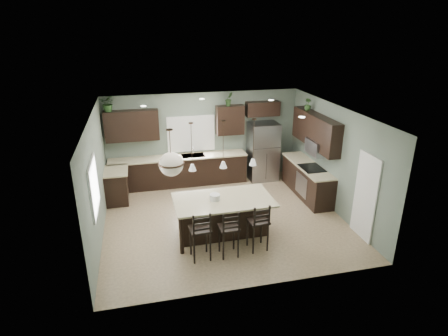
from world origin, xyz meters
TOP-DOWN VIEW (x-y plane):
  - ground at (0.00, 0.00)m, footprint 6.00×6.00m
  - pantry_door at (2.98, -1.55)m, footprint 0.04×0.82m
  - window_back at (-0.40, 2.73)m, footprint 1.35×0.02m
  - window_left at (-2.98, -0.80)m, footprint 0.02×1.10m
  - left_return_cabs at (-2.70, 1.70)m, footprint 0.60×0.90m
  - left_return_countertop at (-2.68, 1.70)m, footprint 0.66×0.96m
  - back_lower_cabs at (-0.85, 2.45)m, footprint 4.20×0.60m
  - back_countertop at (-0.85, 2.43)m, footprint 4.20×0.66m
  - sink_inset at (-0.40, 2.43)m, footprint 0.70×0.45m
  - faucet at (-0.40, 2.40)m, footprint 0.02×0.02m
  - back_upper_left at (-2.15, 2.58)m, footprint 1.55×0.34m
  - back_upper_right at (0.80, 2.58)m, footprint 0.85×0.34m
  - fridge_header at (1.85, 2.58)m, footprint 1.05×0.34m
  - right_lower_cabs at (2.70, 0.87)m, footprint 0.60×2.35m
  - right_countertop at (2.68, 0.87)m, footprint 0.66×2.35m
  - cooktop at (2.68, 0.60)m, footprint 0.58×0.75m
  - wall_oven_front at (2.40, 0.60)m, footprint 0.01×0.72m
  - right_upper_cabs at (2.83, 0.87)m, footprint 0.34×2.35m
  - microwave at (2.78, 0.60)m, footprint 0.40×0.75m
  - refrigerator at (1.83, 2.33)m, footprint 0.90×0.74m
  - kitchen_island at (-0.18, -0.72)m, footprint 2.31×1.33m
  - serving_dish at (-0.38, -0.72)m, footprint 0.24×0.24m
  - bar_stool_left at (-0.88, -1.57)m, footprint 0.45×0.45m
  - bar_stool_center at (-0.26, -1.60)m, footprint 0.43×0.43m
  - bar_stool_right at (0.42, -1.50)m, footprint 0.46×0.46m
  - pendant_left at (-0.88, -0.73)m, footprint 0.17×0.17m
  - pendant_center at (-0.18, -0.72)m, footprint 0.17×0.17m
  - pendant_right at (0.52, -0.71)m, footprint 0.17×0.17m
  - chandelier at (-1.37, -1.15)m, footprint 0.54×0.54m
  - plant_back_left at (-2.74, 2.55)m, footprint 0.51×0.47m
  - plant_back_right at (0.76, 2.55)m, footprint 0.27×0.23m
  - plant_right_wall at (2.80, 1.42)m, footprint 0.22×0.22m
  - room_shell at (0.00, 0.00)m, footprint 6.00×6.00m

SIDE VIEW (x-z plane):
  - ground at x=0.00m, z-range 0.00..0.00m
  - left_return_cabs at x=-2.70m, z-range 0.00..0.90m
  - back_lower_cabs at x=-0.85m, z-range 0.00..0.90m
  - right_lower_cabs at x=2.70m, z-range 0.00..0.90m
  - wall_oven_front at x=2.40m, z-range 0.15..0.75m
  - kitchen_island at x=-0.18m, z-range 0.00..0.92m
  - bar_stool_center at x=-0.26m, z-range 0.00..1.11m
  - bar_stool_right at x=0.42m, z-range 0.00..1.14m
  - bar_stool_left at x=-0.88m, z-range 0.00..1.16m
  - left_return_countertop at x=-2.68m, z-range 0.90..0.94m
  - back_countertop at x=-0.85m, z-range 0.90..0.94m
  - right_countertop at x=2.68m, z-range 0.90..0.94m
  - refrigerator at x=1.83m, z-range 0.00..1.85m
  - sink_inset at x=-0.40m, z-range 0.93..0.94m
  - cooktop at x=2.68m, z-range 0.93..0.95m
  - serving_dish at x=-0.38m, z-range 0.92..1.06m
  - pantry_door at x=2.98m, z-range 0.00..2.04m
  - faucet at x=-0.40m, z-range 0.94..1.22m
  - window_back at x=-0.40m, z-range 1.05..2.05m
  - window_left at x=-2.98m, z-range 1.05..2.05m
  - microwave at x=2.78m, z-range 1.35..1.75m
  - room_shell at x=0.00m, z-range -1.30..4.70m
  - back_upper_left at x=-2.15m, z-range 1.50..2.40m
  - back_upper_right at x=0.80m, z-range 1.50..2.40m
  - right_upper_cabs at x=2.83m, z-range 1.50..2.40m
  - fridge_header at x=1.85m, z-range 2.02..2.48m
  - pendant_left at x=-0.88m, z-range 1.70..2.80m
  - pendant_center at x=-0.18m, z-range 1.70..2.80m
  - pendant_right at x=0.52m, z-range 1.70..2.80m
  - chandelier at x=-1.37m, z-range 1.80..2.80m
  - plant_right_wall at x=2.80m, z-range 2.40..2.74m
  - plant_back_right at x=0.76m, z-range 2.40..2.82m
  - plant_back_left at x=-2.74m, z-range 2.40..2.88m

